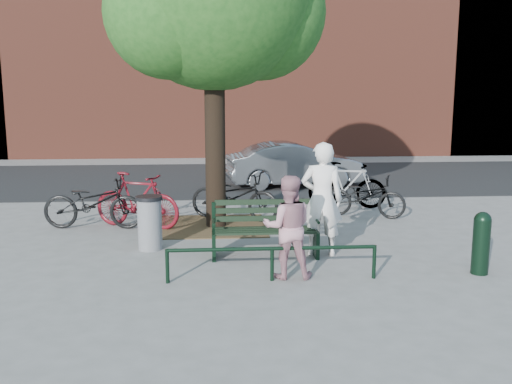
{
  "coord_description": "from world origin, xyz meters",
  "views": [
    {
      "loc": [
        -0.79,
        -9.07,
        2.73
      ],
      "look_at": [
        -0.08,
        1.0,
        0.91
      ],
      "focal_mm": 40.0,
      "sensor_mm": 36.0,
      "label": 1
    }
  ],
  "objects": [
    {
      "name": "guard_railing",
      "position": [
        0.0,
        -1.2,
        0.4
      ],
      "size": [
        3.06,
        0.06,
        0.51
      ],
      "color": "black",
      "rests_on": "ground"
    },
    {
      "name": "person_right",
      "position": [
        0.24,
        -1.05,
        0.76
      ],
      "size": [
        0.77,
        0.62,
        1.52
      ],
      "primitive_type": "imported",
      "rotation": [
        0.0,
        0.0,
        3.08
      ],
      "color": "#B47C86",
      "rests_on": "ground"
    },
    {
      "name": "ground",
      "position": [
        0.0,
        0.0,
        0.0
      ],
      "size": [
        90.0,
        90.0,
        0.0
      ],
      "primitive_type": "plane",
      "color": "gray",
      "rests_on": "ground"
    },
    {
      "name": "bicycle_c",
      "position": [
        -0.41,
        2.75,
        0.52
      ],
      "size": [
        2.09,
        1.47,
        1.04
      ],
      "primitive_type": "imported",
      "rotation": [
        0.0,
        0.0,
        1.13
      ],
      "color": "black",
      "rests_on": "ground"
    },
    {
      "name": "bicycle_d",
      "position": [
        2.25,
        3.85,
        0.54
      ],
      "size": [
        1.86,
        0.9,
        1.08
      ],
      "primitive_type": "imported",
      "rotation": [
        0.0,
        0.0,
        1.34
      ],
      "color": "gray",
      "rests_on": "ground"
    },
    {
      "name": "bicycle_e",
      "position": [
        2.42,
        2.84,
        0.46
      ],
      "size": [
        1.85,
        1.22,
        0.92
      ],
      "primitive_type": "imported",
      "rotation": [
        0.0,
        0.0,
        1.19
      ],
      "color": "black",
      "rests_on": "ground"
    },
    {
      "name": "park_bench",
      "position": [
        -0.0,
        0.08,
        0.48
      ],
      "size": [
        1.74,
        0.54,
        0.97
      ],
      "color": "black",
      "rests_on": "ground"
    },
    {
      "name": "dirt_pit",
      "position": [
        -1.0,
        2.2,
        0.01
      ],
      "size": [
        2.4,
        2.0,
        0.02
      ],
      "primitive_type": "cube",
      "color": "brown",
      "rests_on": "ground"
    },
    {
      "name": "bicycle_a",
      "position": [
        -3.22,
        2.2,
        0.52
      ],
      "size": [
        2.04,
        0.87,
        1.05
      ],
      "primitive_type": "imported",
      "rotation": [
        0.0,
        0.0,
        1.48
      ],
      "color": "black",
      "rests_on": "ground"
    },
    {
      "name": "litter_bin",
      "position": [
        -1.94,
        0.6,
        0.47
      ],
      "size": [
        0.46,
        0.46,
        0.94
      ],
      "color": "gray",
      "rests_on": "ground"
    },
    {
      "name": "parked_car",
      "position": [
        1.44,
        6.91,
        0.63
      ],
      "size": [
        3.98,
        1.84,
        1.26
      ],
      "primitive_type": "imported",
      "rotation": [
        0.0,
        0.0,
        1.71
      ],
      "color": "slate",
      "rests_on": "ground"
    },
    {
      "name": "bollard",
      "position": [
        3.14,
        -1.1,
        0.51
      ],
      "size": [
        0.25,
        0.25,
        0.95
      ],
      "color": "black",
      "rests_on": "ground"
    },
    {
      "name": "road",
      "position": [
        0.0,
        8.5,
        0.01
      ],
      "size": [
        40.0,
        7.0,
        0.01
      ],
      "primitive_type": "cube",
      "color": "black",
      "rests_on": "ground"
    },
    {
      "name": "bicycle_b",
      "position": [
        -2.37,
        2.2,
        0.56
      ],
      "size": [
        1.92,
        1.22,
        1.12
      ],
      "primitive_type": "imported",
      "rotation": [
        0.0,
        0.0,
        1.16
      ],
      "color": "#570C14",
      "rests_on": "ground"
    },
    {
      "name": "townhouse_row",
      "position": [
        0.17,
        16.0,
        6.25
      ],
      "size": [
        45.0,
        4.0,
        14.0
      ],
      "color": "brown",
      "rests_on": "ground"
    },
    {
      "name": "person_left",
      "position": [
        0.95,
        0.08,
        0.95
      ],
      "size": [
        0.76,
        0.57,
        1.89
      ],
      "primitive_type": "imported",
      "rotation": [
        0.0,
        0.0,
        2.97
      ],
      "color": "white",
      "rests_on": "ground"
    }
  ]
}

